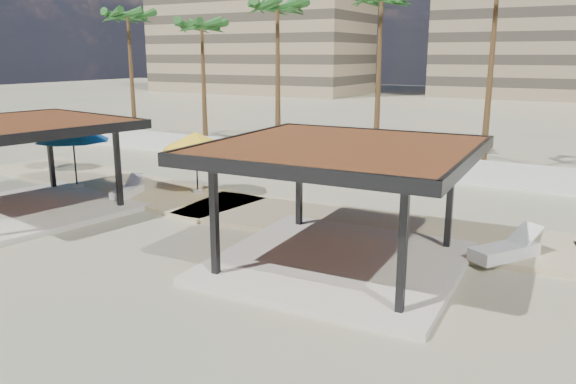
{
  "coord_description": "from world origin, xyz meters",
  "views": [
    {
      "loc": [
        8.26,
        -11.03,
        6.06
      ],
      "look_at": [
        -1.09,
        5.42,
        1.4
      ],
      "focal_mm": 35.0,
      "sensor_mm": 36.0,
      "label": 1
    }
  ],
  "objects_px": {
    "lounger_a": "(128,191)",
    "pavilion_west": "(20,159)",
    "umbrella_a": "(46,133)",
    "lounger_b": "(506,250)",
    "pavilion_central": "(340,194)"
  },
  "relations": [
    {
      "from": "lounger_a",
      "to": "pavilion_west",
      "type": "bearing_deg",
      "value": 132.9
    },
    {
      "from": "lounger_a",
      "to": "lounger_b",
      "type": "xyz_separation_m",
      "value": [
        15.33,
        0.0,
        0.03
      ]
    },
    {
      "from": "umbrella_a",
      "to": "pavilion_west",
      "type": "bearing_deg",
      "value": -44.27
    },
    {
      "from": "lounger_a",
      "to": "umbrella_a",
      "type": "bearing_deg",
      "value": 56.98
    },
    {
      "from": "umbrella_a",
      "to": "lounger_a",
      "type": "relative_size",
      "value": 1.33
    },
    {
      "from": "pavilion_west",
      "to": "lounger_b",
      "type": "distance_m",
      "value": 17.72
    },
    {
      "from": "umbrella_a",
      "to": "lounger_a",
      "type": "height_order",
      "value": "umbrella_a"
    },
    {
      "from": "pavilion_west",
      "to": "lounger_a",
      "type": "xyz_separation_m",
      "value": [
        1.94,
        3.52,
        -1.79
      ]
    },
    {
      "from": "pavilion_central",
      "to": "lounger_b",
      "type": "relative_size",
      "value": 3.12
    },
    {
      "from": "pavilion_central",
      "to": "lounger_b",
      "type": "distance_m",
      "value": 5.27
    },
    {
      "from": "pavilion_central",
      "to": "lounger_a",
      "type": "bearing_deg",
      "value": 164.49
    },
    {
      "from": "pavilion_central",
      "to": "pavilion_west",
      "type": "bearing_deg",
      "value": -178.3
    },
    {
      "from": "umbrella_a",
      "to": "lounger_b",
      "type": "relative_size",
      "value": 1.19
    },
    {
      "from": "umbrella_a",
      "to": "lounger_a",
      "type": "bearing_deg",
      "value": -14.85
    },
    {
      "from": "pavilion_west",
      "to": "umbrella_a",
      "type": "xyz_separation_m",
      "value": [
        -5.68,
        5.54,
        -0.03
      ]
    }
  ]
}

